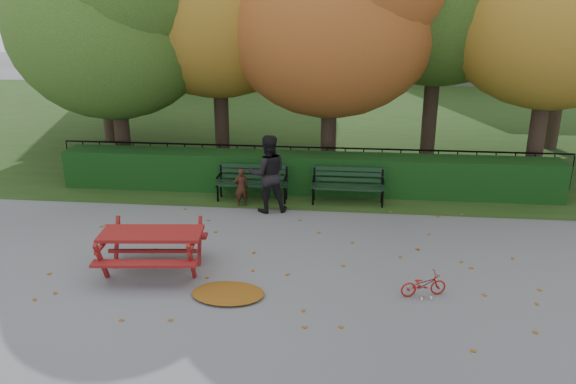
# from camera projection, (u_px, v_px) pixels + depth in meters

# --- Properties ---
(ground) EXTENTS (90.00, 90.00, 0.00)m
(ground) POSITION_uv_depth(u_px,v_px,m) (288.00, 266.00, 10.73)
(ground) COLOR gray
(ground) RESTS_ON ground
(grass_strip) EXTENTS (90.00, 90.00, 0.00)m
(grass_strip) POSITION_uv_depth(u_px,v_px,m) (323.00, 120.00, 23.91)
(grass_strip) COLOR #1C3C14
(grass_strip) RESTS_ON ground
(hedge) EXTENTS (13.00, 0.90, 1.00)m
(hedge) POSITION_uv_depth(u_px,v_px,m) (306.00, 173.00, 14.80)
(hedge) COLOR black
(hedge) RESTS_ON ground
(iron_fence) EXTENTS (14.00, 0.04, 1.02)m
(iron_fence) POSITION_uv_depth(u_px,v_px,m) (309.00, 163.00, 15.55)
(iron_fence) COLOR black
(iron_fence) RESTS_ON ground
(tree_a) EXTENTS (5.88, 5.60, 7.48)m
(tree_a) POSITION_uv_depth(u_px,v_px,m) (118.00, 12.00, 15.05)
(tree_a) COLOR #32231A
(tree_a) RESTS_ON ground
(tree_c) EXTENTS (6.30, 6.00, 8.00)m
(tree_c) POSITION_uv_depth(u_px,v_px,m) (344.00, 0.00, 14.71)
(tree_c) COLOR #32231A
(tree_c) RESTS_ON ground
(bench_left) EXTENTS (1.80, 0.57, 0.88)m
(bench_left) POSITION_uv_depth(u_px,v_px,m) (253.00, 180.00, 14.18)
(bench_left) COLOR black
(bench_left) RESTS_ON ground
(bench_right) EXTENTS (1.80, 0.57, 0.88)m
(bench_right) POSITION_uv_depth(u_px,v_px,m) (348.00, 183.00, 13.93)
(bench_right) COLOR black
(bench_right) RESTS_ON ground
(picnic_table) EXTENTS (1.99, 1.67, 0.90)m
(picnic_table) POSITION_uv_depth(u_px,v_px,m) (152.00, 241.00, 10.31)
(picnic_table) COLOR maroon
(picnic_table) RESTS_ON ground
(leaf_pile) EXTENTS (1.34, 0.99, 0.09)m
(leaf_pile) POSITION_uv_depth(u_px,v_px,m) (228.00, 293.00, 9.62)
(leaf_pile) COLOR brown
(leaf_pile) RESTS_ON ground
(leaf_scatter) EXTENTS (9.00, 5.70, 0.01)m
(leaf_scatter) POSITION_uv_depth(u_px,v_px,m) (290.00, 259.00, 11.01)
(leaf_scatter) COLOR brown
(leaf_scatter) RESTS_ON ground
(child) EXTENTS (0.40, 0.33, 0.95)m
(child) POSITION_uv_depth(u_px,v_px,m) (241.00, 187.00, 13.74)
(child) COLOR #391B12
(child) RESTS_ON ground
(adult) EXTENTS (1.06, 0.92, 1.87)m
(adult) POSITION_uv_depth(u_px,v_px,m) (268.00, 174.00, 13.24)
(adult) COLOR black
(adult) RESTS_ON ground
(bicycle) EXTENTS (0.85, 0.49, 0.42)m
(bicycle) POSITION_uv_depth(u_px,v_px,m) (423.00, 284.00, 9.57)
(bicycle) COLOR #9B160E
(bicycle) RESTS_ON ground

